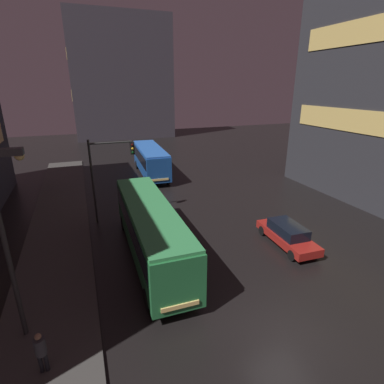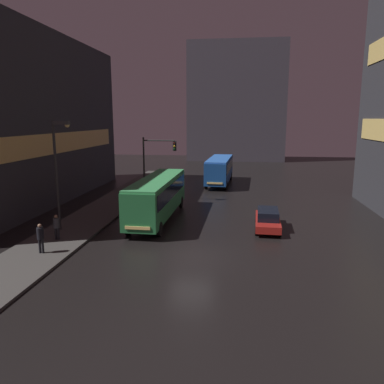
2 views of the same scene
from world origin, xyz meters
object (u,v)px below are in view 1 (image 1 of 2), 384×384
(traffic_light_main, at_px, (107,166))
(bus_far, at_px, (151,158))
(pedestrian_mid, at_px, (41,349))
(bus_near, at_px, (150,226))
(car_taxi, at_px, (287,234))
(street_lamp_sidewalk, at_px, (7,220))

(traffic_light_main, bearing_deg, bus_far, 62.36)
(pedestrian_mid, height_order, traffic_light_main, traffic_light_main)
(bus_near, relative_size, bus_far, 1.14)
(pedestrian_mid, xyz_separation_m, traffic_light_main, (3.68, 12.48, 3.02))
(bus_far, xyz_separation_m, traffic_light_main, (-5.50, -10.50, 2.18))
(car_taxi, distance_m, street_lamp_sidewalk, 15.18)
(street_lamp_sidewalk, bearing_deg, bus_far, 64.80)
(bus_far, relative_size, street_lamp_sidewalk, 1.32)
(car_taxi, bearing_deg, pedestrian_mid, 20.99)
(bus_far, height_order, pedestrian_mid, bus_far)
(bus_far, distance_m, traffic_light_main, 12.05)
(traffic_light_main, bearing_deg, street_lamp_sidewalk, -112.62)
(bus_near, height_order, pedestrian_mid, bus_near)
(bus_near, height_order, street_lamp_sidewalk, street_lamp_sidewalk)
(bus_near, distance_m, street_lamp_sidewalk, 7.83)
(traffic_light_main, bearing_deg, bus_near, -75.67)
(pedestrian_mid, relative_size, street_lamp_sidewalk, 0.22)
(car_taxi, height_order, pedestrian_mid, pedestrian_mid)
(pedestrian_mid, relative_size, traffic_light_main, 0.27)
(car_taxi, bearing_deg, street_lamp_sidewalk, 12.17)
(bus_far, xyz_separation_m, street_lamp_sidewalk, (-9.81, -20.84, 3.19))
(bus_far, xyz_separation_m, car_taxi, (4.51, -18.37, -1.22))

